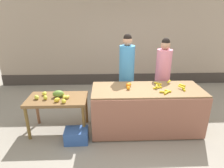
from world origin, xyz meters
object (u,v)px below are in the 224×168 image
Objects in this scene: produce_sack at (100,103)px; vendor_woman_pink_shirt at (162,77)px; produce_crate at (77,136)px; vendor_woman_blue_shirt at (126,76)px.

vendor_woman_pink_shirt is at bearing 1.12° from produce_sack.
produce_crate is 0.80× the size of produce_sack.
vendor_woman_pink_shirt is 3.28× the size of produce_sack.
vendor_woman_pink_shirt is at bearing 30.17° from produce_crate.
produce_crate is at bearing -134.48° from vendor_woman_blue_shirt.
vendor_woman_pink_shirt is at bearing 2.20° from vendor_woman_blue_shirt.
produce_sack is (-0.61, 0.00, -0.69)m from vendor_woman_blue_shirt.
produce_crate is (-1.05, -1.07, -0.83)m from vendor_woman_blue_shirt.
produce_crate is 1.17m from produce_sack.
produce_sack is at bearing -178.88° from vendor_woman_pink_shirt.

